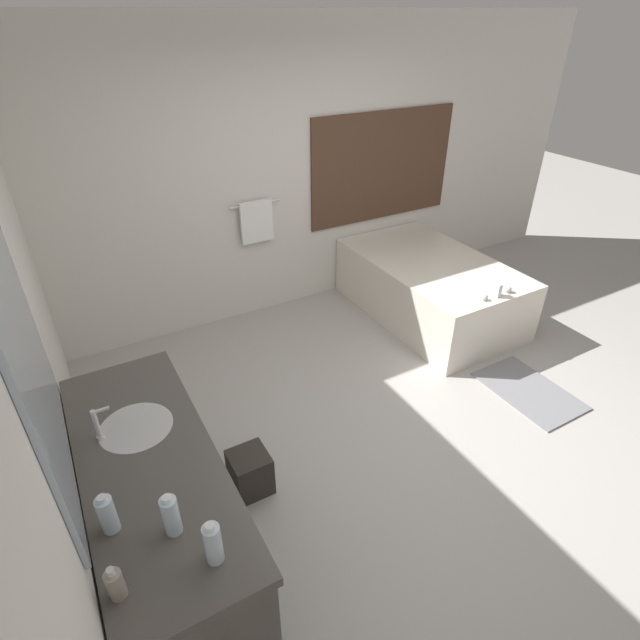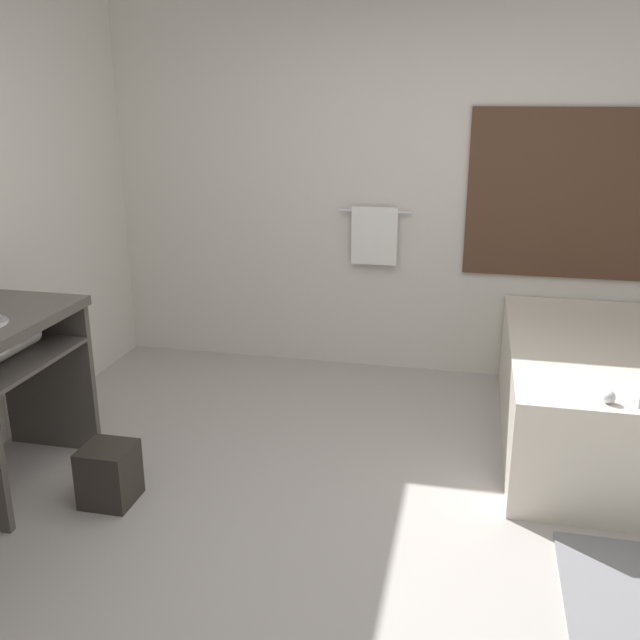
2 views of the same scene
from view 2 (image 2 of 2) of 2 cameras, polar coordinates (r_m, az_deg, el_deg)
name	(u,v)px [view 2 (image 2 of 2)]	position (r m, az deg, el deg)	size (l,w,h in m)	color
ground_plane	(366,546)	(3.35, 3.69, -17.58)	(16.00, 16.00, 0.00)	#A8A39E
wall_back_with_blinds	(427,183)	(4.98, 8.56, 10.81)	(7.40, 0.13, 2.70)	silver
bathtub	(605,390)	(4.36, 21.86, -5.20)	(1.09, 1.84, 0.72)	silver
waste_bin	(109,474)	(3.73, -16.51, -11.74)	(0.24, 0.24, 0.30)	#2D2823
bath_mat	(630,599)	(3.29, 23.53, -19.80)	(0.52, 0.81, 0.02)	slate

